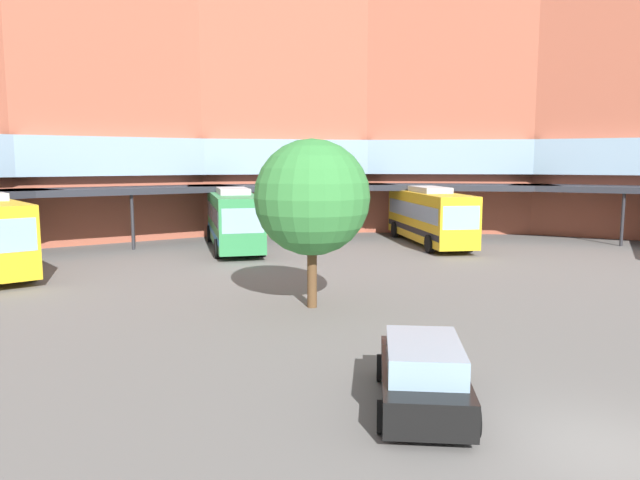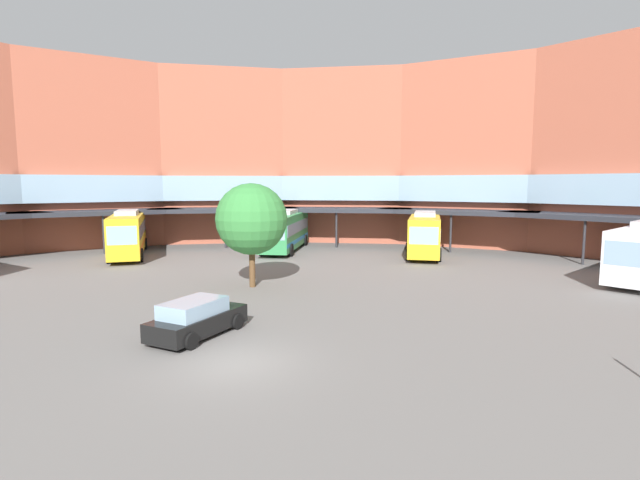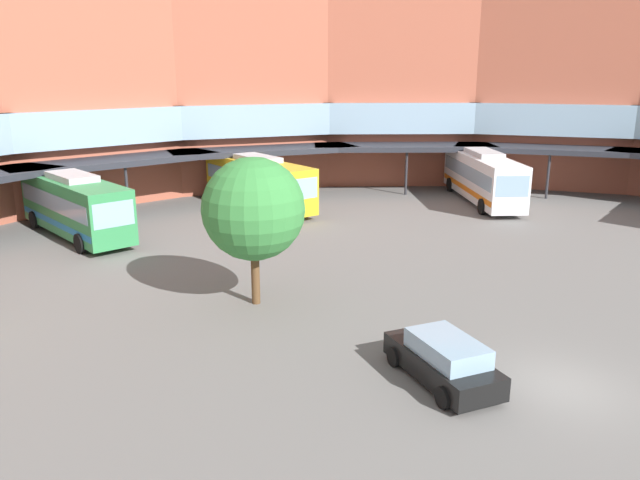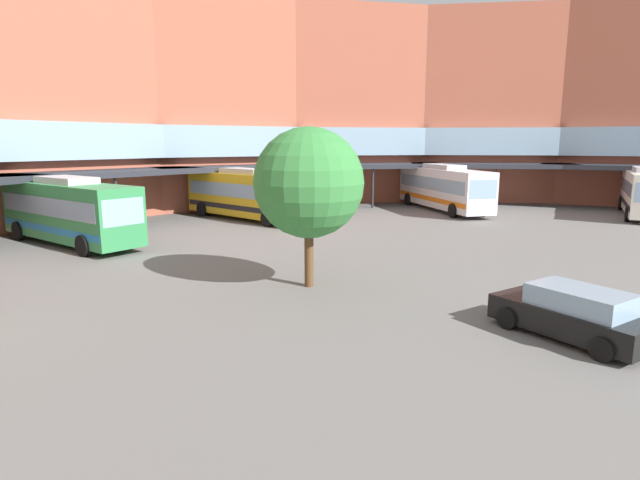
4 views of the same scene
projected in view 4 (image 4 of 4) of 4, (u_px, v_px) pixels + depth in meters
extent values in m
cube|color=#AD5942|center=(638.00, 105.00, 46.40)|extent=(8.46, 15.25, 17.91)
cube|color=#8CADC6|center=(634.00, 141.00, 46.48)|extent=(8.44, 13.87, 2.51)
cube|color=#282B33|center=(635.00, 167.00, 43.05)|extent=(6.49, 14.89, 0.40)
cylinder|color=#2D2D33|center=(633.00, 190.00, 42.00)|extent=(0.20, 0.20, 3.58)
cube|color=#AD5942|center=(486.00, 108.00, 50.34)|extent=(12.43, 15.48, 17.91)
cube|color=#8CADC6|center=(485.00, 141.00, 50.36)|extent=(11.91, 14.35, 2.51)
cube|color=#282B33|center=(492.00, 166.00, 46.47)|extent=(10.70, 14.47, 0.40)
cylinder|color=#2D2D33|center=(494.00, 187.00, 45.25)|extent=(0.20, 0.20, 3.58)
cube|color=#AD5942|center=(353.00, 108.00, 49.89)|extent=(14.91, 13.85, 17.91)
cube|color=#8CADC6|center=(355.00, 141.00, 49.91)|extent=(13.95, 13.11, 2.51)
cube|color=#282B33|center=(368.00, 166.00, 46.08)|extent=(13.62, 12.31, 0.40)
cylinder|color=#2D2D33|center=(373.00, 187.00, 44.88)|extent=(0.20, 0.20, 3.58)
cube|color=#AD5942|center=(219.00, 104.00, 45.10)|extent=(15.60, 10.56, 17.91)
cube|color=#8CADC6|center=(223.00, 141.00, 45.19)|extent=(14.32, 10.29, 2.51)
cube|color=#282B33|center=(244.00, 168.00, 41.93)|extent=(14.91, 8.68, 0.40)
cylinder|color=#2D2D33|center=(252.00, 192.00, 40.92)|extent=(0.20, 0.20, 3.58)
cube|color=#AD5942|center=(58.00, 95.00, 36.54)|extent=(14.41, 6.00, 17.91)
cube|color=#8CADC6|center=(67.00, 141.00, 36.77)|extent=(12.97, 6.24, 2.51)
cube|color=#282B33|center=(102.00, 174.00, 34.50)|extent=(14.41, 4.00, 0.40)
cylinder|color=#2D2D33|center=(117.00, 202.00, 33.87)|extent=(0.20, 0.20, 3.58)
cube|color=gold|center=(245.00, 194.00, 37.99)|extent=(3.33, 11.28, 3.06)
cube|color=#8CADC6|center=(245.00, 189.00, 37.92)|extent=(3.33, 10.62, 0.98)
cube|color=black|center=(246.00, 206.00, 38.15)|extent=(3.34, 11.06, 0.37)
cube|color=#8CADC6|center=(298.00, 194.00, 34.26)|extent=(2.18, 0.29, 1.35)
cube|color=#B2B2B7|center=(245.00, 171.00, 37.67)|extent=(2.04, 4.13, 0.36)
cylinder|color=black|center=(293.00, 215.00, 36.62)|extent=(0.39, 1.12, 1.10)
cylinder|color=black|center=(267.00, 219.00, 34.83)|extent=(0.39, 1.12, 1.10)
cylinder|color=black|center=(228.00, 206.00, 41.65)|extent=(0.39, 1.12, 1.10)
cylinder|color=black|center=(202.00, 209.00, 39.86)|extent=(0.39, 1.12, 1.10)
cylinder|color=black|center=(628.00, 214.00, 37.20)|extent=(1.14, 0.51, 1.10)
cylinder|color=black|center=(621.00, 204.00, 43.61)|extent=(1.14, 0.51, 1.10)
cube|color=#338C4C|center=(69.00, 211.00, 28.70)|extent=(2.67, 10.84, 3.07)
cube|color=#8CADC6|center=(69.00, 204.00, 28.63)|extent=(2.72, 10.19, 0.98)
cube|color=#267FBF|center=(71.00, 226.00, 28.86)|extent=(2.70, 10.62, 0.37)
cube|color=#8CADC6|center=(123.00, 212.00, 25.42)|extent=(2.26, 0.14, 1.35)
cube|color=#B2B2B7|center=(66.00, 180.00, 28.38)|extent=(1.83, 3.91, 0.36)
cylinder|color=black|center=(129.00, 238.00, 27.74)|extent=(0.31, 1.10, 1.10)
cylinder|color=black|center=(83.00, 246.00, 25.75)|extent=(0.31, 1.10, 1.10)
cylinder|color=black|center=(62.00, 225.00, 32.14)|extent=(0.31, 1.10, 1.10)
cylinder|color=black|center=(18.00, 231.00, 30.15)|extent=(0.31, 1.10, 1.10)
cube|color=white|center=(443.00, 188.00, 43.15)|extent=(9.60, 11.32, 3.14)
cube|color=#8CADC6|center=(443.00, 183.00, 43.08)|extent=(9.18, 10.76, 1.00)
cube|color=orange|center=(442.00, 198.00, 43.31)|extent=(9.47, 11.14, 0.38)
cube|color=#8CADC6|center=(483.00, 189.00, 37.21)|extent=(1.81, 1.45, 1.38)
cube|color=#B2B2B7|center=(444.00, 167.00, 42.83)|extent=(4.13, 4.60, 0.36)
cylinder|color=black|center=(483.00, 210.00, 39.68)|extent=(0.91, 1.05, 1.10)
cylinder|color=black|center=(453.00, 211.00, 39.09)|extent=(0.91, 1.05, 1.10)
cylinder|color=black|center=(433.00, 198.00, 47.72)|extent=(0.91, 1.05, 1.10)
cylinder|color=black|center=(408.00, 199.00, 47.13)|extent=(0.91, 1.05, 1.10)
cube|color=black|center=(570.00, 319.00, 15.04)|extent=(3.09, 4.74, 0.75)
cube|color=#8CADC6|center=(580.00, 299.00, 14.71)|extent=(2.33, 3.00, 0.60)
cylinder|color=black|center=(507.00, 318.00, 15.78)|extent=(0.42, 0.70, 0.66)
cylinder|color=black|center=(542.00, 308.00, 16.76)|extent=(0.42, 0.70, 0.66)
cylinder|color=black|center=(602.00, 349.00, 13.40)|extent=(0.42, 0.70, 0.66)
cylinder|color=black|center=(637.00, 335.00, 14.38)|extent=(0.42, 0.70, 0.66)
cylinder|color=brown|center=(309.00, 250.00, 20.24)|extent=(0.36, 0.36, 2.93)
sphere|color=#38843D|center=(309.00, 183.00, 19.75)|extent=(4.26, 4.26, 4.26)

